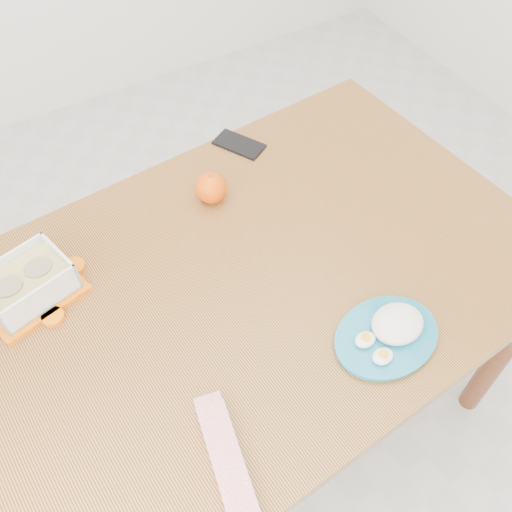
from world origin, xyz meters
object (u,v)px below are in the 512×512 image
orange_fruit (211,188)px  smartphone (239,144)px  food_container (27,284)px  dining_table (256,296)px  rice_plate (390,331)px

orange_fruit → smartphone: 0.21m
food_container → orange_fruit: bearing=-7.0°
dining_table → rice_plate: rice_plate is taller
food_container → rice_plate: bearing=-52.4°
dining_table → food_container: size_ratio=5.84×
orange_fruit → food_container: bearing=-172.7°
food_container → orange_fruit: food_container is taller
dining_table → smartphone: smartphone is taller
rice_plate → smartphone: bearing=84.7°
food_container → rice_plate: (0.59, -0.46, -0.02)m
food_container → smartphone: size_ratio=1.76×
dining_table → smartphone: bearing=61.1°
dining_table → orange_fruit: size_ratio=17.88×
dining_table → food_container: food_container is taller
food_container → smartphone: food_container is taller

